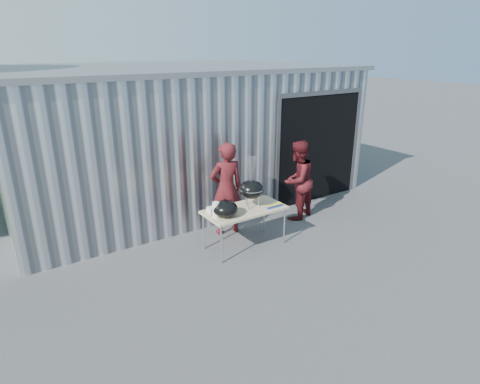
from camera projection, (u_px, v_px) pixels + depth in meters
ground at (243, 266)px, 6.84m from camera, size 80.00×80.00×0.00m
building at (173, 128)px, 10.38m from camera, size 8.20×6.20×3.10m
folding_table at (245, 211)px, 7.28m from camera, size 1.50×0.75×0.75m
kettle_grill at (251, 185)px, 7.21m from camera, size 0.46×0.46×0.94m
grill_lid at (225, 209)px, 6.90m from camera, size 0.44×0.44×0.32m
paper_towels at (216, 210)px, 6.86m from camera, size 0.12×0.12×0.28m
white_tub at (213, 210)px, 7.11m from camera, size 0.20×0.15×0.10m
foil_box at (274, 206)px, 7.32m from camera, size 0.32×0.06×0.06m
person_cook at (226, 189)px, 7.78m from camera, size 0.73×0.54×1.84m
person_bystander at (297, 180)px, 8.50m from camera, size 0.98×0.86×1.71m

